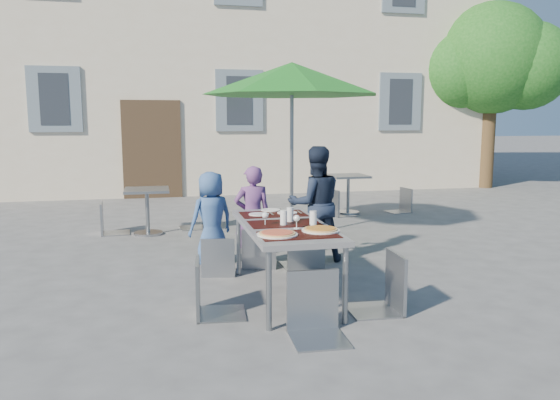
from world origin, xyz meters
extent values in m
plane|color=#4D4D4F|center=(0.00, 0.00, 0.00)|extent=(90.00, 90.00, 0.00)
cube|color=beige|center=(0.00, 11.50, 3.50)|extent=(13.00, 8.00, 7.00)
cube|color=#3C2C1D|center=(-2.00, 7.47, 1.10)|extent=(1.30, 0.06, 2.20)
cube|color=slate|center=(-4.00, 7.47, 2.20)|extent=(1.10, 0.06, 1.40)
cube|color=#262B33|center=(-4.00, 7.45, 2.20)|extent=(0.60, 0.04, 1.10)
cube|color=slate|center=(0.00, 7.47, 2.20)|extent=(1.10, 0.06, 1.40)
cube|color=#262B33|center=(0.00, 7.45, 2.20)|extent=(0.60, 0.04, 1.10)
cube|color=slate|center=(4.00, 7.47, 2.20)|extent=(1.10, 0.06, 1.40)
cube|color=#262B33|center=(4.00, 7.45, 2.20)|extent=(0.60, 0.04, 1.10)
cylinder|color=#4A361F|center=(6.50, 7.50, 1.40)|extent=(0.36, 0.36, 2.80)
sphere|color=#155015|center=(6.50, 7.50, 3.30)|extent=(2.80, 2.80, 2.80)
sphere|color=#155015|center=(5.70, 7.80, 3.00)|extent=(2.00, 2.00, 2.00)
sphere|color=#155015|center=(7.20, 7.10, 3.10)|extent=(2.20, 2.20, 2.20)
sphere|color=#155015|center=(6.70, 8.10, 3.80)|extent=(1.80, 1.80, 1.80)
cube|color=#4B4B51|center=(-0.68, 0.04, 0.72)|extent=(0.80, 1.85, 0.05)
cylinder|color=gray|center=(-1.02, -0.83, 0.35)|extent=(0.05, 0.05, 0.70)
cylinder|color=gray|center=(-0.34, -0.83, 0.35)|extent=(0.05, 0.05, 0.70)
cylinder|color=gray|center=(-1.02, 0.90, 0.35)|extent=(0.05, 0.05, 0.70)
cylinder|color=gray|center=(-0.34, 0.90, 0.35)|extent=(0.05, 0.05, 0.70)
cube|color=black|center=(-0.68, -0.51, 0.75)|extent=(0.70, 0.42, 0.01)
cube|color=black|center=(-0.68, 0.04, 0.75)|extent=(0.70, 0.42, 0.01)
cube|color=black|center=(-0.68, 0.59, 0.75)|extent=(0.70, 0.42, 0.01)
cylinder|color=white|center=(-0.87, -0.50, 0.76)|extent=(0.37, 0.37, 0.01)
cylinder|color=tan|center=(-0.87, -0.50, 0.77)|extent=(0.33, 0.33, 0.01)
cylinder|color=#AC2B10|center=(-0.87, -0.50, 0.78)|extent=(0.29, 0.29, 0.01)
cylinder|color=white|center=(-0.44, -0.41, 0.76)|extent=(0.35, 0.35, 0.01)
cylinder|color=tan|center=(-0.44, -0.41, 0.77)|extent=(0.31, 0.31, 0.01)
cylinder|color=#9E3A0A|center=(-0.44, -0.41, 0.78)|extent=(0.27, 0.27, 0.01)
cylinder|color=silver|center=(-0.71, -0.05, 0.82)|extent=(0.07, 0.07, 0.15)
cylinder|color=silver|center=(-0.60, 0.11, 0.82)|extent=(0.07, 0.07, 0.15)
cylinder|color=silver|center=(-0.43, -0.14, 0.82)|extent=(0.07, 0.07, 0.15)
cylinder|color=silver|center=(-0.88, -0.01, 0.75)|extent=(0.06, 0.06, 0.00)
cylinder|color=silver|center=(-0.88, -0.01, 0.79)|extent=(0.01, 0.01, 0.08)
sphere|color=silver|center=(-0.88, -0.01, 0.85)|extent=(0.06, 0.06, 0.06)
cylinder|color=silver|center=(-0.62, -0.23, 0.75)|extent=(0.06, 0.06, 0.00)
cylinder|color=silver|center=(-0.62, -0.23, 0.79)|extent=(0.01, 0.01, 0.08)
sphere|color=silver|center=(-0.62, -0.23, 0.85)|extent=(0.06, 0.06, 0.06)
cylinder|color=white|center=(-0.84, 0.57, 0.76)|extent=(0.22, 0.22, 0.01)
cube|color=#A4A6AC|center=(-0.70, 0.57, 0.76)|extent=(0.02, 0.18, 0.00)
cylinder|color=white|center=(-0.52, 0.59, 0.76)|extent=(0.22, 0.22, 0.01)
cube|color=#A4A6AC|center=(-0.38, 0.59, 0.76)|extent=(0.02, 0.18, 0.00)
cylinder|color=white|center=(-0.66, 0.81, 0.76)|extent=(0.22, 0.22, 0.01)
cube|color=#A4A6AC|center=(-0.52, 0.81, 0.76)|extent=(0.02, 0.18, 0.00)
imported|color=#34568F|center=(-1.27, 1.45, 0.58)|extent=(0.66, 0.55, 1.16)
imported|color=#643974|center=(-0.79, 1.28, 0.61)|extent=(0.46, 0.31, 1.23)
imported|color=#182034|center=(0.02, 1.33, 0.73)|extent=(0.71, 0.41, 1.45)
cube|color=#94989F|center=(-1.24, 1.01, 0.41)|extent=(0.44, 0.44, 0.03)
cube|color=#94989F|center=(-1.27, 0.83, 0.63)|extent=(0.38, 0.09, 0.45)
cylinder|color=#94989F|center=(-1.05, 1.14, 0.20)|extent=(0.02, 0.02, 0.40)
cylinder|color=#94989F|center=(-1.37, 1.19, 0.20)|extent=(0.02, 0.02, 0.40)
cylinder|color=#94989F|center=(-1.10, 0.82, 0.20)|extent=(0.02, 0.02, 0.40)
cylinder|color=#94989F|center=(-1.42, 0.87, 0.20)|extent=(0.02, 0.02, 0.40)
cube|color=#92969E|center=(-0.71, 1.25, 0.44)|extent=(0.50, 0.50, 0.03)
cube|color=#92969E|center=(-0.75, 1.06, 0.69)|extent=(0.41, 0.12, 0.49)
cylinder|color=#92969E|center=(-0.49, 1.38, 0.22)|extent=(0.02, 0.02, 0.43)
cylinder|color=#92969E|center=(-0.84, 1.46, 0.22)|extent=(0.02, 0.02, 0.43)
cylinder|color=#92969E|center=(-0.58, 1.03, 0.22)|extent=(0.02, 0.02, 0.43)
cylinder|color=#92969E|center=(-0.92, 1.12, 0.22)|extent=(0.02, 0.02, 0.43)
cube|color=gray|center=(-0.22, 1.09, 0.49)|extent=(0.47, 0.47, 0.03)
cube|color=gray|center=(-0.21, 0.88, 0.77)|extent=(0.46, 0.04, 0.55)
cylinder|color=gray|center=(-0.03, 1.30, 0.24)|extent=(0.02, 0.02, 0.48)
cylinder|color=gray|center=(-0.42, 1.29, 0.24)|extent=(0.02, 0.02, 0.48)
cylinder|color=gray|center=(-0.02, 0.90, 0.24)|extent=(0.02, 0.02, 0.48)
cylinder|color=gray|center=(-0.41, 0.89, 0.24)|extent=(0.02, 0.02, 0.48)
cube|color=gray|center=(-1.37, -0.36, 0.47)|extent=(0.48, 0.48, 0.03)
cube|color=gray|center=(-1.58, -0.34, 0.73)|extent=(0.07, 0.44, 0.52)
cylinder|color=gray|center=(-1.20, -0.56, 0.23)|extent=(0.02, 0.02, 0.46)
cylinder|color=gray|center=(-1.17, -0.19, 0.23)|extent=(0.02, 0.02, 0.46)
cylinder|color=gray|center=(-1.57, -0.53, 0.23)|extent=(0.02, 0.02, 0.46)
cylinder|color=gray|center=(-1.54, -0.15, 0.23)|extent=(0.02, 0.02, 0.46)
cube|color=gray|center=(0.03, -0.59, 0.49)|extent=(0.48, 0.48, 0.03)
cube|color=gray|center=(0.25, -0.60, 0.77)|extent=(0.05, 0.46, 0.55)
cylinder|color=gray|center=(-0.16, -0.38, 0.24)|extent=(0.02, 0.02, 0.48)
cylinder|color=gray|center=(-0.18, -0.78, 0.24)|extent=(0.02, 0.02, 0.48)
cylinder|color=gray|center=(0.23, -0.40, 0.24)|extent=(0.02, 0.02, 0.48)
cylinder|color=gray|center=(0.21, -0.79, 0.24)|extent=(0.02, 0.02, 0.48)
cube|color=gray|center=(-0.67, -1.12, 0.48)|extent=(0.46, 0.46, 0.03)
cube|color=gray|center=(-0.66, -0.91, 0.74)|extent=(0.45, 0.05, 0.53)
cylinder|color=gray|center=(-0.86, -1.31, 0.23)|extent=(0.02, 0.02, 0.47)
cylinder|color=gray|center=(-0.48, -1.32, 0.23)|extent=(0.02, 0.02, 0.47)
cylinder|color=gray|center=(-0.85, -0.92, 0.23)|extent=(0.02, 0.02, 0.47)
cylinder|color=gray|center=(-0.47, -0.94, 0.23)|extent=(0.02, 0.02, 0.47)
cylinder|color=#A4A6AC|center=(0.06, 2.72, 0.05)|extent=(0.50, 0.50, 0.11)
cylinder|color=gray|center=(0.06, 2.72, 1.21)|extent=(0.06, 0.06, 2.42)
cone|color=#186F1D|center=(0.06, 2.72, 2.37)|extent=(2.64, 2.64, 0.47)
cylinder|color=#A4A6AC|center=(-2.07, 3.41, 0.02)|extent=(0.44, 0.44, 0.04)
cylinder|color=gray|center=(-2.07, 3.41, 0.34)|extent=(0.06, 0.06, 0.67)
cube|color=gray|center=(-2.07, 3.41, 0.70)|extent=(0.67, 0.67, 0.04)
cube|color=gray|center=(-2.57, 3.59, 0.45)|extent=(0.44, 0.44, 0.03)
cube|color=gray|center=(-2.77, 3.58, 0.70)|extent=(0.05, 0.42, 0.50)
cylinder|color=gray|center=(-2.38, 3.42, 0.22)|extent=(0.02, 0.02, 0.44)
cylinder|color=gray|center=(-2.40, 3.78, 0.22)|extent=(0.02, 0.02, 0.44)
cylinder|color=gray|center=(-2.74, 3.41, 0.22)|extent=(0.02, 0.02, 0.44)
cylinder|color=gray|center=(-2.76, 3.77, 0.22)|extent=(0.02, 0.02, 0.44)
cube|color=gray|center=(-1.35, 3.75, 0.45)|extent=(0.46, 0.46, 0.03)
cube|color=gray|center=(-1.15, 3.77, 0.70)|extent=(0.07, 0.42, 0.50)
cylinder|color=gray|center=(-1.55, 3.91, 0.22)|extent=(0.02, 0.02, 0.44)
cylinder|color=gray|center=(-1.51, 3.55, 0.22)|extent=(0.02, 0.02, 0.44)
cylinder|color=gray|center=(-1.19, 3.94, 0.22)|extent=(0.02, 0.02, 0.44)
cylinder|color=gray|center=(-1.16, 3.59, 0.22)|extent=(0.02, 0.02, 0.44)
cylinder|color=#A4A6AC|center=(1.62, 4.52, 0.02)|extent=(0.44, 0.44, 0.04)
cylinder|color=gray|center=(1.62, 4.52, 0.34)|extent=(0.06, 0.06, 0.69)
cube|color=gray|center=(1.62, 4.52, 0.72)|extent=(0.69, 0.69, 0.04)
cube|color=gray|center=(1.43, 4.33, 0.45)|extent=(0.51, 0.51, 0.03)
cube|color=gray|center=(1.24, 4.29, 0.70)|extent=(0.13, 0.41, 0.50)
cylinder|color=gray|center=(1.65, 4.20, 0.22)|extent=(0.02, 0.02, 0.44)
cylinder|color=gray|center=(1.57, 4.55, 0.22)|extent=(0.02, 0.02, 0.44)
cylinder|color=gray|center=(1.30, 4.12, 0.22)|extent=(0.02, 0.02, 0.44)
cylinder|color=gray|center=(1.22, 4.47, 0.22)|extent=(0.02, 0.02, 0.44)
cube|color=gray|center=(2.60, 4.44, 0.42)|extent=(0.45, 0.45, 0.03)
cube|color=gray|center=(2.78, 4.47, 0.65)|extent=(0.09, 0.39, 0.46)
cylinder|color=gray|center=(2.41, 4.57, 0.20)|extent=(0.02, 0.02, 0.41)
cylinder|color=gray|center=(2.47, 4.25, 0.20)|extent=(0.02, 0.02, 0.41)
cylinder|color=gray|center=(2.74, 4.63, 0.20)|extent=(0.02, 0.02, 0.41)
cylinder|color=gray|center=(2.80, 4.30, 0.20)|extent=(0.02, 0.02, 0.41)
camera|label=1|loc=(-1.91, -5.18, 1.79)|focal=35.00mm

